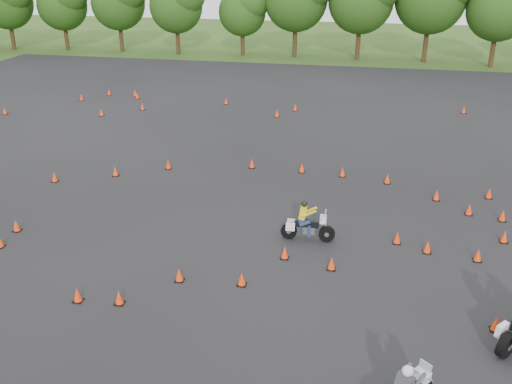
# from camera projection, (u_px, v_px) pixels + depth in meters

# --- Properties ---
(ground) EXTENTS (140.00, 140.00, 0.00)m
(ground) POSITION_uv_depth(u_px,v_px,m) (233.00, 269.00, 19.72)
(ground) COLOR #2D5119
(ground) RESTS_ON ground
(asphalt_pad) EXTENTS (62.00, 62.00, 0.00)m
(asphalt_pad) POSITION_uv_depth(u_px,v_px,m) (265.00, 199.00, 25.11)
(asphalt_pad) COLOR black
(asphalt_pad) RESTS_ON ground
(treeline) EXTENTS (86.91, 32.44, 11.12)m
(treeline) POSITION_uv_depth(u_px,v_px,m) (373.00, 18.00, 48.19)
(treeline) COLOR #224313
(treeline) RESTS_ON ground
(traffic_cones) EXTENTS (36.30, 32.26, 0.45)m
(traffic_cones) POSITION_uv_depth(u_px,v_px,m) (264.00, 197.00, 24.75)
(traffic_cones) COLOR #FF390A
(traffic_cones) RESTS_ON asphalt_pad
(rider_yellow) EXTENTS (2.06, 0.68, 1.58)m
(rider_yellow) POSITION_uv_depth(u_px,v_px,m) (308.00, 221.00, 21.32)
(rider_yellow) COLOR gold
(rider_yellow) RESTS_ON ground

